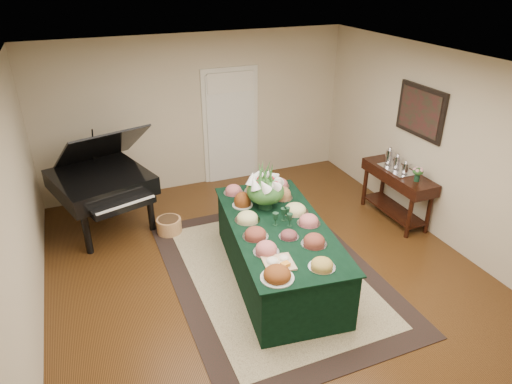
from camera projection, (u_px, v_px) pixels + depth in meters
name	position (u px, v px, depth m)	size (l,w,h in m)	color
ground	(264.00, 271.00, 6.14)	(6.00, 6.00, 0.00)	black
area_rug	(273.00, 273.00, 6.09)	(2.59, 3.63, 0.01)	black
kitchen_doorway	(231.00, 127.00, 8.34)	(1.05, 0.07, 2.10)	silver
buffet_table	(278.00, 251.00, 5.86)	(1.47, 2.59, 0.78)	black
food_platters	(274.00, 219.00, 5.73)	(1.26, 2.33, 0.15)	silver
cutting_board	(278.00, 260.00, 4.96)	(0.36, 0.36, 0.10)	tan
green_goblets	(284.00, 217.00, 5.70)	(0.27, 0.23, 0.18)	#13311F
floral_centerpiece	(266.00, 187.00, 5.97)	(0.52, 0.52, 0.52)	#13311F
grand_piano	(102.00, 181.00, 6.82)	(1.63, 1.81, 1.60)	black
wicker_basket	(169.00, 226.00, 6.96)	(0.38, 0.38, 0.23)	#AB7445
mahogany_sideboard	(398.00, 182.00, 7.14)	(0.45, 1.34, 0.83)	black
tea_service	(397.00, 162.00, 7.08)	(0.34, 0.58, 0.30)	silver
pink_bouquet	(418.00, 172.00, 6.66)	(0.17, 0.17, 0.22)	#13311F
wall_painting	(421.00, 112.00, 6.71)	(0.05, 0.95, 0.75)	black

